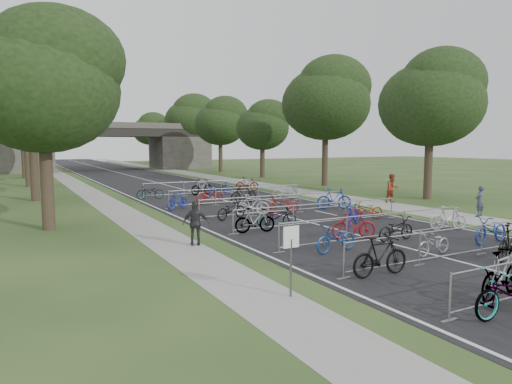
% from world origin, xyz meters
% --- Properties ---
extents(road, '(11.00, 140.00, 0.01)m').
position_xyz_m(road, '(0.00, 50.00, 0.01)').
color(road, black).
rests_on(road, ground).
extents(sidewalk_right, '(3.00, 140.00, 0.01)m').
position_xyz_m(sidewalk_right, '(8.00, 50.00, 0.01)').
color(sidewalk_right, gray).
rests_on(sidewalk_right, ground).
extents(sidewalk_left, '(2.00, 140.00, 0.01)m').
position_xyz_m(sidewalk_left, '(-7.50, 50.00, 0.01)').
color(sidewalk_left, gray).
rests_on(sidewalk_left, ground).
extents(lane_markings, '(0.12, 140.00, 0.00)m').
position_xyz_m(lane_markings, '(0.00, 50.00, 0.00)').
color(lane_markings, silver).
rests_on(lane_markings, ground).
extents(overpass_bridge, '(31.00, 8.00, 7.05)m').
position_xyz_m(overpass_bridge, '(0.00, 65.00, 3.53)').
color(overpass_bridge, '#403E39').
rests_on(overpass_bridge, ground).
extents(park_sign, '(0.45, 0.06, 1.83)m').
position_xyz_m(park_sign, '(-6.80, 3.00, 1.27)').
color(park_sign, '#4C4C51').
rests_on(park_sign, ground).
extents(tree_left_0, '(6.72, 6.72, 10.25)m').
position_xyz_m(tree_left_0, '(-11.39, 15.93, 6.49)').
color(tree_left_0, '#33261C').
rests_on(tree_left_0, ground).
extents(tree_right_0, '(7.17, 7.17, 10.93)m').
position_xyz_m(tree_right_0, '(13.11, 15.93, 6.92)').
color(tree_right_0, '#33261C').
rests_on(tree_right_0, ground).
extents(tree_left_1, '(7.56, 7.56, 11.53)m').
position_xyz_m(tree_left_1, '(-11.39, 27.93, 7.30)').
color(tree_left_1, '#33261C').
rests_on(tree_left_1, ground).
extents(tree_right_1, '(8.18, 8.18, 12.47)m').
position_xyz_m(tree_right_1, '(13.11, 27.93, 7.90)').
color(tree_right_1, '#33261C').
rests_on(tree_right_1, ground).
extents(tree_left_2, '(8.40, 8.40, 12.81)m').
position_xyz_m(tree_left_2, '(-11.39, 39.93, 8.12)').
color(tree_left_2, '#33261C').
rests_on(tree_left_2, ground).
extents(tree_right_2, '(6.16, 6.16, 9.39)m').
position_xyz_m(tree_right_2, '(13.11, 39.93, 5.95)').
color(tree_right_2, '#33261C').
rests_on(tree_right_2, ground).
extents(tree_left_3, '(6.72, 6.72, 10.25)m').
position_xyz_m(tree_left_3, '(-11.39, 51.93, 6.49)').
color(tree_left_3, '#33261C').
rests_on(tree_left_3, ground).
extents(tree_right_3, '(7.17, 7.17, 10.93)m').
position_xyz_m(tree_right_3, '(13.11, 51.93, 6.92)').
color(tree_right_3, '#33261C').
rests_on(tree_right_3, ground).
extents(tree_left_4, '(7.56, 7.56, 11.53)m').
position_xyz_m(tree_left_4, '(-11.39, 63.93, 7.30)').
color(tree_left_4, '#33261C').
rests_on(tree_left_4, ground).
extents(tree_right_4, '(8.18, 8.18, 12.47)m').
position_xyz_m(tree_right_4, '(13.11, 63.93, 7.90)').
color(tree_right_4, '#33261C').
rests_on(tree_right_4, ground).
extents(tree_left_5, '(8.40, 8.40, 12.81)m').
position_xyz_m(tree_left_5, '(-11.39, 75.93, 8.12)').
color(tree_left_5, '#33261C').
rests_on(tree_left_5, ground).
extents(tree_right_5, '(6.16, 6.16, 9.39)m').
position_xyz_m(tree_right_5, '(13.11, 75.93, 5.95)').
color(tree_right_5, '#33261C').
rests_on(tree_right_5, ground).
extents(tree_left_6, '(6.72, 6.72, 10.25)m').
position_xyz_m(tree_left_6, '(-11.39, 87.93, 6.49)').
color(tree_left_6, '#33261C').
rests_on(tree_left_6, ground).
extents(tree_right_6, '(7.17, 7.17, 10.93)m').
position_xyz_m(tree_right_6, '(13.11, 87.93, 6.92)').
color(tree_right_6, '#33261C').
rests_on(tree_right_6, ground).
extents(barrier_row_1, '(9.70, 0.08, 1.10)m').
position_xyz_m(barrier_row_1, '(0.00, 3.60, 0.55)').
color(barrier_row_1, '#93969B').
rests_on(barrier_row_1, ground).
extents(barrier_row_2, '(9.70, 0.08, 1.10)m').
position_xyz_m(barrier_row_2, '(0.00, 7.20, 0.55)').
color(barrier_row_2, '#93969B').
rests_on(barrier_row_2, ground).
extents(barrier_row_3, '(9.70, 0.08, 1.10)m').
position_xyz_m(barrier_row_3, '(0.00, 11.00, 0.55)').
color(barrier_row_3, '#93969B').
rests_on(barrier_row_3, ground).
extents(barrier_row_4, '(9.70, 0.08, 1.10)m').
position_xyz_m(barrier_row_4, '(0.00, 15.00, 0.55)').
color(barrier_row_4, '#93969B').
rests_on(barrier_row_4, ground).
extents(barrier_row_5, '(9.70, 0.08, 1.10)m').
position_xyz_m(barrier_row_5, '(0.00, 20.00, 0.55)').
color(barrier_row_5, '#93969B').
rests_on(barrier_row_5, ground).
extents(barrier_row_6, '(9.70, 0.08, 1.10)m').
position_xyz_m(barrier_row_6, '(0.00, 26.00, 0.55)').
color(barrier_row_6, '#93969B').
rests_on(barrier_row_6, ground).
extents(bike_0, '(2.19, 0.88, 1.13)m').
position_xyz_m(bike_0, '(-3.22, -0.48, 0.56)').
color(bike_0, '#93969B').
rests_on(bike_0, ground).
extents(bike_1, '(2.16, 0.95, 1.25)m').
position_xyz_m(bike_1, '(-2.26, 0.36, 0.63)').
color(bike_1, '#93969B').
rests_on(bike_1, ground).
extents(bike_4, '(2.00, 0.66, 1.19)m').
position_xyz_m(bike_4, '(-3.52, 3.28, 0.59)').
color(bike_4, black).
rests_on(bike_4, ground).
extents(bike_5, '(1.71, 0.74, 0.87)m').
position_xyz_m(bike_5, '(-0.07, 4.27, 0.44)').
color(bike_5, gray).
rests_on(bike_5, ground).
extents(bike_6, '(2.16, 1.06, 1.25)m').
position_xyz_m(bike_6, '(1.66, 2.64, 0.62)').
color(bike_6, black).
rests_on(bike_6, ground).
extents(bike_7, '(2.13, 0.91, 1.09)m').
position_xyz_m(bike_7, '(3.48, 4.57, 0.55)').
color(bike_7, navy).
rests_on(bike_7, ground).
extents(bike_8, '(1.98, 0.93, 1.00)m').
position_xyz_m(bike_8, '(-2.74, 6.31, 0.50)').
color(bike_8, navy).
rests_on(bike_8, ground).
extents(bike_9, '(1.93, 1.12, 1.12)m').
position_xyz_m(bike_9, '(-0.69, 7.77, 0.56)').
color(bike_9, maroon).
rests_on(bike_9, ground).
extents(bike_10, '(1.92, 0.76, 0.99)m').
position_xyz_m(bike_10, '(0.54, 6.68, 0.50)').
color(bike_10, black).
rests_on(bike_10, ground).
extents(bike_11, '(1.91, 1.02, 1.11)m').
position_xyz_m(bike_11, '(4.30, 7.22, 0.55)').
color(bike_11, '#B0B0B8').
rests_on(bike_11, ground).
extents(bike_12, '(1.89, 0.83, 1.10)m').
position_xyz_m(bike_12, '(-3.62, 10.85, 0.55)').
color(bike_12, '#93969B').
rests_on(bike_12, ground).
extents(bike_13, '(1.96, 1.24, 0.97)m').
position_xyz_m(bike_13, '(-2.09, 11.57, 0.49)').
color(bike_13, '#93969B').
rests_on(bike_13, ground).
extents(bike_14, '(1.71, 1.23, 1.01)m').
position_xyz_m(bike_14, '(1.36, 10.24, 0.51)').
color(bike_14, navy).
rests_on(bike_14, ground).
extents(bike_15, '(1.97, 0.94, 0.99)m').
position_xyz_m(bike_15, '(3.08, 11.19, 0.50)').
color(bike_15, maroon).
rests_on(bike_15, ground).
extents(bike_16, '(2.04, 1.27, 1.01)m').
position_xyz_m(bike_16, '(-3.01, 14.57, 0.51)').
color(bike_16, black).
rests_on(bike_16, ground).
extents(bike_17, '(1.97, 1.16, 1.14)m').
position_xyz_m(bike_17, '(-1.46, 15.23, 0.57)').
color(bike_17, '#A9ABB1').
rests_on(bike_17, ground).
extents(bike_18, '(2.11, 0.95, 1.07)m').
position_xyz_m(bike_18, '(0.29, 14.94, 0.54)').
color(bike_18, maroon).
rests_on(bike_18, ground).
extents(bike_19, '(2.15, 1.35, 1.25)m').
position_xyz_m(bike_19, '(4.01, 15.07, 0.63)').
color(bike_19, navy).
rests_on(bike_19, ground).
extents(bike_20, '(1.78, 1.34, 1.07)m').
position_xyz_m(bike_20, '(-4.30, 19.29, 0.53)').
color(bike_20, navy).
rests_on(bike_20, ground).
extents(bike_21, '(2.21, 1.17, 1.10)m').
position_xyz_m(bike_21, '(-1.62, 20.82, 0.55)').
color(bike_21, maroon).
rests_on(bike_21, ground).
extents(bike_22, '(1.98, 0.65, 1.17)m').
position_xyz_m(bike_22, '(0.51, 20.12, 0.59)').
color(bike_22, black).
rests_on(bike_22, ground).
extents(bike_23, '(2.16, 1.50, 1.07)m').
position_xyz_m(bike_23, '(4.30, 20.75, 0.54)').
color(bike_23, '#98999F').
rests_on(bike_23, ground).
extents(bike_24, '(1.92, 0.78, 0.99)m').
position_xyz_m(bike_24, '(-4.30, 25.26, 0.49)').
color(bike_24, '#93969B').
rests_on(bike_24, ground).
extents(bike_25, '(2.07, 1.09, 1.20)m').
position_xyz_m(bike_25, '(-0.13, 25.94, 0.60)').
color(bike_25, '#93969B').
rests_on(bike_25, ground).
extents(bike_26, '(1.94, 0.89, 0.98)m').
position_xyz_m(bike_26, '(1.09, 25.39, 0.49)').
color(bike_26, navy).
rests_on(bike_26, ground).
extents(bike_27, '(1.96, 1.38, 1.16)m').
position_xyz_m(bike_27, '(4.30, 26.98, 0.58)').
color(bike_27, maroon).
rests_on(bike_27, ground).
extents(pedestrian_a, '(0.67, 0.51, 1.64)m').
position_xyz_m(pedestrian_a, '(9.20, 9.19, 0.82)').
color(pedestrian_a, '#2E3545').
rests_on(pedestrian_a, ground).
extents(pedestrian_b, '(1.01, 0.83, 1.92)m').
position_xyz_m(pedestrian_b, '(9.20, 15.57, 0.96)').
color(pedestrian_b, maroon).
rests_on(pedestrian_b, ground).
extents(pedestrian_c, '(1.08, 0.72, 1.70)m').
position_xyz_m(pedestrian_c, '(-6.80, 9.71, 0.85)').
color(pedestrian_c, '#27272A').
rests_on(pedestrian_c, ground).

